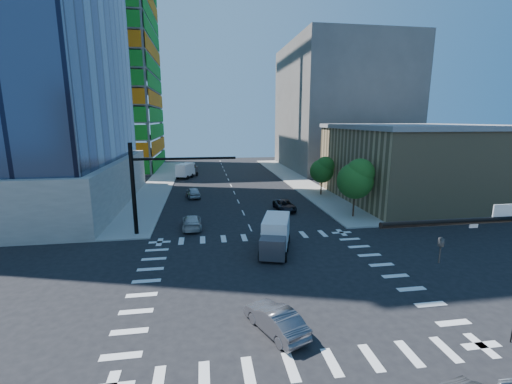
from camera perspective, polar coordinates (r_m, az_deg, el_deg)
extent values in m
plane|color=black|center=(25.58, 2.82, -14.21)|extent=(160.00, 160.00, 0.00)
cube|color=silver|center=(25.58, 2.82, -14.20)|extent=(20.00, 20.00, 0.01)
cube|color=#9C9B94|center=(65.76, 6.44, 2.12)|extent=(5.00, 60.00, 0.15)
cube|color=#9C9B94|center=(63.92, -15.73, 1.45)|extent=(5.00, 60.00, 0.15)
cube|color=gray|center=(54.38, -36.43, 0.88)|extent=(30.00, 30.00, 6.00)
cube|color=#198A21|center=(86.08, -16.64, 20.37)|extent=(0.12, 24.00, 49.00)
cube|color=orange|center=(76.51, -27.99, 20.63)|extent=(24.00, 0.12, 49.00)
cube|color=tan|center=(53.86, 24.77, 4.20)|extent=(20.00, 22.00, 10.00)
cube|color=slate|center=(53.50, 25.28, 9.82)|extent=(20.50, 22.50, 0.60)
cube|color=#5C5753|center=(83.75, 13.76, 13.54)|extent=(24.00, 30.00, 28.00)
cylinder|color=black|center=(16.15, 35.80, -3.73)|extent=(10.00, 0.24, 0.24)
imported|color=black|center=(14.84, 28.30, -8.56)|extent=(0.16, 0.20, 1.00)
cube|color=white|center=(16.07, 35.95, -2.53)|extent=(0.90, 0.04, 0.50)
cylinder|color=black|center=(35.25, -19.77, 0.43)|extent=(0.40, 0.40, 9.00)
cylinder|color=black|center=(34.20, -11.83, 5.47)|extent=(10.00, 0.24, 0.24)
imported|color=black|center=(34.30, -10.08, 3.71)|extent=(0.16, 0.20, 1.00)
cylinder|color=#382316|center=(41.55, 15.94, -2.39)|extent=(0.20, 0.20, 2.27)
sphere|color=#155118|center=(40.92, 16.19, 1.80)|extent=(4.16, 4.16, 4.16)
sphere|color=#367426|center=(40.67, 16.95, 3.09)|extent=(3.25, 3.25, 3.25)
cylinder|color=#382316|center=(52.53, 10.79, 0.62)|extent=(0.20, 0.20, 1.92)
sphere|color=#155118|center=(52.09, 10.91, 3.44)|extent=(3.52, 3.52, 3.52)
sphere|color=#367426|center=(51.83, 11.47, 4.30)|extent=(2.75, 2.75, 2.75)
imported|color=black|center=(43.37, 4.78, -2.23)|extent=(2.32, 4.78, 1.31)
imported|color=#B5B5B5|center=(36.88, -10.63, -4.91)|extent=(2.09, 4.83, 1.38)
imported|color=#ABAEB3|center=(51.19, -10.43, -0.07)|extent=(2.46, 4.66, 1.51)
imported|color=#545359|center=(19.73, 3.27, -20.46)|extent=(3.10, 4.57, 1.43)
cube|color=white|center=(29.71, 3.21, -6.85)|extent=(3.38, 4.90, 2.32)
cube|color=#3C3D44|center=(29.90, 3.20, -7.91)|extent=(2.44, 2.15, 1.70)
cube|color=white|center=(69.01, -11.35, 3.78)|extent=(3.72, 4.92, 2.31)
cube|color=#3C3D44|center=(69.09, -11.33, 3.31)|extent=(2.51, 2.28, 1.69)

